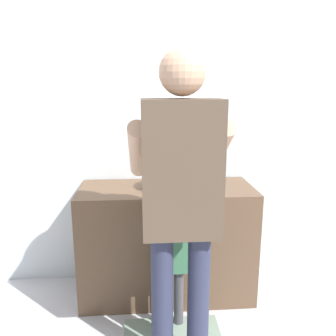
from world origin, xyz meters
TOP-DOWN VIEW (x-y plane):
  - ground_plane at (0.00, 0.00)m, footprint 14.00×14.00m
  - back_wall at (0.00, 0.62)m, footprint 4.40×0.08m
  - vanity_cabinet at (0.00, 0.30)m, footprint 1.31×0.54m
  - sink_basin at (0.00, 0.28)m, footprint 0.34×0.34m
  - faucet at (0.00, 0.49)m, footprint 0.18×0.14m
  - toothbrush_cup at (0.37, 0.31)m, footprint 0.07×0.07m
  - child_toddler at (0.00, -0.10)m, footprint 0.28×0.28m
  - adult_parent at (0.03, -0.43)m, footprint 0.56×0.58m

SIDE VIEW (x-z plane):
  - ground_plane at x=0.00m, z-range 0.00..0.00m
  - vanity_cabinet at x=0.00m, z-range 0.00..0.87m
  - child_toddler at x=0.00m, z-range 0.09..1.01m
  - toothbrush_cup at x=0.37m, z-range 0.82..1.03m
  - sink_basin at x=0.00m, z-range 0.87..0.98m
  - faucet at x=0.00m, z-range 0.86..1.04m
  - adult_parent at x=0.03m, z-range 0.18..1.98m
  - back_wall at x=0.00m, z-range 0.00..2.70m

